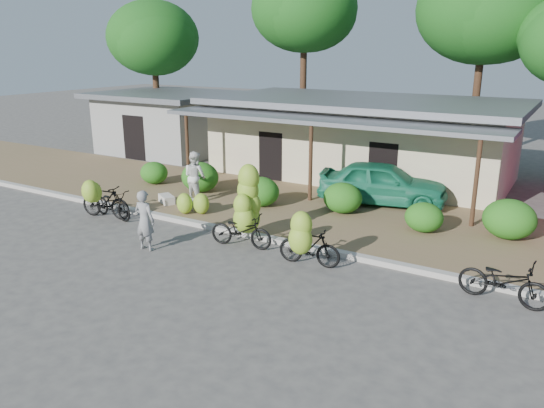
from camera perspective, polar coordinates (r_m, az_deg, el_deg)
The scene contains 27 objects.
ground at distance 14.36m, azimuth -7.05°, elevation -5.87°, with size 100.00×100.00×0.00m, color #4B4845.
sidewalk at distance 18.30m, azimuth 2.53°, elevation -0.57°, with size 60.00×6.00×0.12m, color brown.
curb at distance 15.85m, azimuth -2.64°, elevation -3.28°, with size 60.00×0.25×0.15m, color #A8A399.
shop_main at distance 23.19m, azimuth 9.61°, elevation 7.10°, with size 13.00×8.50×3.35m.
shop_grey at distance 29.04m, azimuth -11.21°, elevation 8.70°, with size 7.00×6.00×3.15m.
tree_back_left at distance 32.17m, azimuth -12.79°, elevation 17.22°, with size 5.27×5.16×7.98m.
tree_far_center at distance 30.03m, azimuth 3.27°, elevation 20.40°, with size 5.71×5.63×9.61m.
tree_center_right at distance 27.53m, azimuth 21.64°, elevation 19.10°, with size 6.22×6.18×9.55m.
hedge_0 at distance 21.90m, azimuth -12.57°, elevation 3.30°, with size 1.15×1.03×0.89m, color #176116.
hedge_1 at distance 20.34m, azimuth -7.75°, elevation 2.89°, with size 1.46×1.32×1.14m, color #176116.
hedge_2 at distance 18.35m, azimuth -1.20°, elevation 1.34°, with size 1.31×1.18×1.02m, color #176116.
hedge_3 at distance 17.74m, azimuth 7.61°, elevation 0.65°, with size 1.31×1.18×1.02m, color #176116.
hedge_4 at distance 16.44m, azimuth 16.03°, elevation -1.39°, with size 1.14×1.03×0.89m, color #176116.
hedge_5 at distance 16.66m, azimuth 24.17°, elevation -1.50°, with size 1.49×1.34×1.16m, color #176116.
bike_far_left at distance 18.15m, azimuth -16.99°, elevation 0.17°, with size 1.91×1.32×1.36m.
bike_left at distance 18.16m, azimuth -17.72°, elevation 0.43°, with size 1.93×1.30×1.44m.
bike_center at distance 15.06m, azimuth -2.94°, elevation -1.14°, with size 1.93×1.31×2.29m.
bike_right at distance 13.46m, azimuth 3.73°, elevation -4.12°, with size 1.71×1.23×1.63m.
bike_far_right at distance 12.82m, azimuth 23.66°, elevation -7.59°, with size 2.01×0.88×1.03m.
loose_banana_a at distance 17.76m, azimuth -9.38°, elevation 0.06°, with size 0.56×0.48×0.70m, color #B3CC33.
loose_banana_b at distance 17.65m, azimuth -7.62°, elevation 0.04°, with size 0.56×0.48×0.70m, color #B3CC33.
loose_banana_c at distance 15.42m, azimuth 3.28°, elevation -2.48°, with size 0.49×0.42×0.61m, color #B3CC33.
sack_near at distance 18.36m, azimuth -8.51°, elevation -0.00°, with size 0.85×0.40×0.30m, color beige.
sack_far at distance 19.15m, azimuth -11.27°, elevation 0.52°, with size 0.75×0.38×0.28m, color beige.
vendor at distance 15.02m, azimuth -13.53°, elevation -1.72°, with size 0.63×0.41×1.72m, color gray.
bystander at distance 19.06m, azimuth -8.27°, elevation 2.96°, with size 0.87×0.68×1.80m, color silver.
teal_van at distance 18.94m, azimuth 11.79°, elevation 2.24°, with size 1.78×4.42×1.51m, color #1B7B56.
Camera 1 is at (8.24, -10.42, 5.47)m, focal length 35.00 mm.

